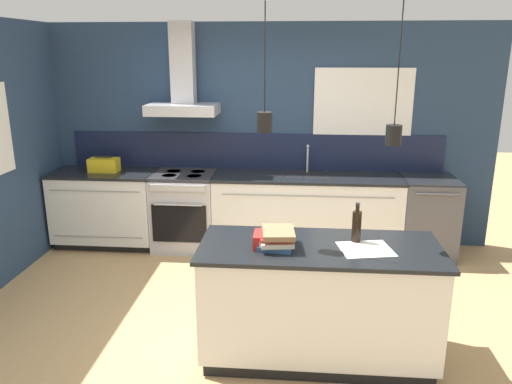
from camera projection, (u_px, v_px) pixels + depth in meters
name	position (u px, v px, depth m)	size (l,w,h in m)	color
ground_plane	(235.00, 322.00, 4.36)	(16.00, 16.00, 0.00)	tan
wall_back	(251.00, 132.00, 5.91)	(5.60, 2.50, 2.60)	navy
counter_run_left	(107.00, 208.00, 6.00)	(1.21, 0.64, 0.91)	black
counter_run_sink	(306.00, 213.00, 5.80)	(2.15, 0.64, 1.24)	black
oven_range	(185.00, 211.00, 5.91)	(0.73, 0.66, 0.91)	#B5B5BA
dishwasher	(427.00, 217.00, 5.69)	(0.60, 0.65, 0.91)	#4C4C51
kitchen_island	(318.00, 301.00, 3.77)	(1.77, 0.76, 0.91)	black
bottle_on_island	(357.00, 226.00, 3.68)	(0.07, 0.07, 0.30)	black
book_stack	(277.00, 238.00, 3.60)	(0.28, 0.34, 0.13)	#335684
red_supply_box	(271.00, 240.00, 3.61)	(0.24, 0.21, 0.10)	red
paper_pile	(366.00, 249.00, 3.57)	(0.42, 0.38, 0.01)	silver
yellow_toolbox	(104.00, 165.00, 5.85)	(0.34, 0.18, 0.19)	gold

